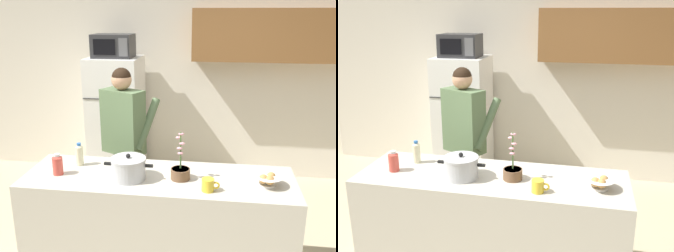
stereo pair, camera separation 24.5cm
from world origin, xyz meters
The scene contains 11 objects.
back_wall_unit centered at (0.24, 2.25, 1.42)m, with size 6.00×0.48×2.60m.
kitchen_island centered at (0.00, 0.00, 0.46)m, with size 2.14×0.68×0.92m, color beige.
refrigerator centered at (-0.85, 1.85, 0.81)m, with size 0.64×0.68×1.63m.
microwave centered at (-0.85, 1.83, 1.77)m, with size 0.48×0.37×0.28m.
person_near_pot centered at (-0.48, 0.78, 1.04)m, with size 0.61×0.57×1.66m.
cooking_pot centered at (-0.22, -0.07, 1.01)m, with size 0.38×0.27×0.21m.
coffee_mug centered at (0.40, -0.20, 0.97)m, with size 0.13×0.09×0.10m.
bread_bowl centered at (0.83, -0.06, 0.97)m, with size 0.22×0.22×0.10m.
bottle_near_edge centered at (-0.69, 0.13, 1.02)m, with size 0.06×0.06×0.20m.
bottle_mid_counter centered at (-0.80, -0.07, 1.00)m, with size 0.08×0.08×0.17m.
potted_orchid centered at (0.18, -0.02, 0.98)m, with size 0.15×0.15×0.38m.
Camera 1 is at (0.46, -2.71, 2.17)m, focal length 40.55 mm.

